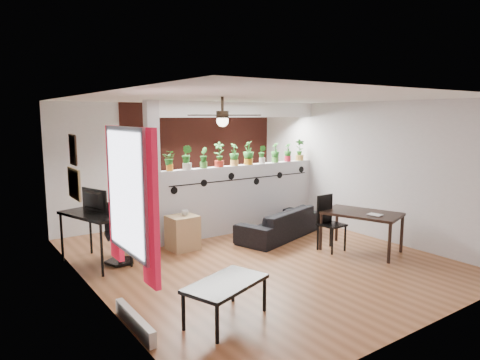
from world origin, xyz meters
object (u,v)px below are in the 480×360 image
object	(u,v)px
potted_plant_8	(288,152)
folding_chair	(328,218)
potted_plant_3	(219,154)
potted_plant_7	(275,152)
potted_plant_1	(187,157)
potted_plant_5	(249,152)
cube_shelf	(183,233)
office_chair	(119,237)
potted_plant_2	(203,157)
potted_plant_0	(170,160)
computer_desk	(95,218)
dining_table	(362,216)
ceiling_fan	(222,117)
potted_plant_4	(234,154)
sofa	(279,224)
potted_plant_9	(300,149)
cup	(185,213)
coffee_table	(226,286)
potted_plant_6	(262,154)

from	to	relation	value
potted_plant_8	folding_chair	xyz separation A→B (m)	(-0.72, -1.90, -0.99)
potted_plant_3	potted_plant_7	bearing A→B (deg)	0.00
potted_plant_1	potted_plant_3	distance (m)	0.70
potted_plant_5	cube_shelf	distance (m)	2.23
office_chair	potted_plant_2	bearing A→B (deg)	14.26
potted_plant_0	potted_plant_8	bearing A→B (deg)	-0.00
computer_desk	dining_table	size ratio (longest dim) A/B	0.88
ceiling_fan	potted_plant_4	size ratio (longest dim) A/B	2.71
potted_plant_7	dining_table	distance (m)	2.49
potted_plant_3	office_chair	distance (m)	2.54
sofa	ceiling_fan	bearing A→B (deg)	10.16
ceiling_fan	potted_plant_5	bearing A→B (deg)	45.39
potted_plant_3	potted_plant_8	bearing A→B (deg)	-0.00
computer_desk	folding_chair	distance (m)	3.89
potted_plant_0	potted_plant_9	distance (m)	3.16
potted_plant_0	cup	distance (m)	1.00
potted_plant_0	potted_plant_3	distance (m)	1.06
potted_plant_8	potted_plant_1	bearing A→B (deg)	180.00
potted_plant_8	coffee_table	xyz separation A→B (m)	(-3.63, -3.09, -1.15)
potted_plant_2	office_chair	xyz separation A→B (m)	(-1.85, -0.47, -1.14)
ceiling_fan	computer_desk	size ratio (longest dim) A/B	0.93
potted_plant_3	cube_shelf	world-z (taller)	potted_plant_3
potted_plant_3	cup	bearing A→B (deg)	-156.19
potted_plant_4	potted_plant_6	bearing A→B (deg)	0.00
potted_plant_0	cup	xyz separation A→B (m)	(0.06, -0.44, -0.89)
office_chair	coffee_table	xyz separation A→B (m)	(0.33, -2.62, -0.01)
cup	office_chair	bearing A→B (deg)	-178.56
dining_table	coffee_table	xyz separation A→B (m)	(-3.31, -0.79, -0.20)
potted_plant_4	computer_desk	size ratio (longest dim) A/B	0.34
potted_plant_2	potted_plant_7	distance (m)	1.76
potted_plant_9	dining_table	world-z (taller)	potted_plant_9
ceiling_fan	potted_plant_9	size ratio (longest dim) A/B	2.50
potted_plant_3	potted_plant_6	xyz separation A→B (m)	(1.05, -0.00, -0.06)
ceiling_fan	dining_table	xyz separation A→B (m)	(2.51, -0.50, -1.70)
potted_plant_6	folding_chair	size ratio (longest dim) A/B	0.39
office_chair	potted_plant_8	bearing A→B (deg)	6.78
potted_plant_7	potted_plant_3	bearing A→B (deg)	180.00
potted_plant_2	office_chair	size ratio (longest dim) A/B	0.42
office_chair	folding_chair	world-z (taller)	office_chair
potted_plant_7	dining_table	size ratio (longest dim) A/B	0.29
potted_plant_9	computer_desk	xyz separation A→B (m)	(-4.63, -0.34, -0.85)
potted_plant_3	sofa	xyz separation A→B (m)	(0.83, -0.82, -1.34)
ceiling_fan	cube_shelf	bearing A→B (deg)	88.88
office_chair	coffee_table	distance (m)	2.64
cup	potted_plant_1	bearing A→B (deg)	56.19
cup	office_chair	xyz separation A→B (m)	(-1.20, -0.03, -0.23)
potted_plant_5	office_chair	xyz separation A→B (m)	(-2.90, -0.47, -1.19)
potted_plant_6	cup	xyz separation A→B (m)	(-2.05, -0.44, -0.90)
potted_plant_1	potted_plant_6	distance (m)	1.76
potted_plant_7	coffee_table	world-z (taller)	potted_plant_7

